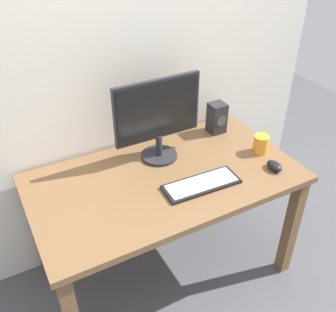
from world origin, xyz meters
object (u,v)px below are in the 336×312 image
monitor (158,116)px  coffee_mug (261,144)px  mouse (274,166)px  keyboard_primary (201,184)px  desk (165,191)px  speaker_right (217,118)px

monitor → coffee_mug: monitor is taller
monitor → mouse: 0.67m
keyboard_primary → mouse: bearing=-9.2°
desk → speaker_right: bearing=27.4°
desk → keyboard_primary: 0.23m
keyboard_primary → mouse: size_ratio=3.98×
mouse → speaker_right: 0.48m
monitor → desk: bearing=-106.9°
coffee_mug → monitor: bearing=155.4°
desk → speaker_right: size_ratio=7.46×
desk → speaker_right: (0.49, 0.25, 0.19)m
speaker_right → coffee_mug: (0.09, -0.31, -0.04)m
monitor → speaker_right: 0.47m
keyboard_primary → monitor: bearing=101.2°
coffee_mug → desk: bearing=174.4°
mouse → coffee_mug: coffee_mug is taller
mouse → coffee_mug: 0.17m
keyboard_primary → speaker_right: bearing=48.0°
monitor → speaker_right: bearing=9.4°
desk → coffee_mug: (0.58, -0.06, 0.15)m
monitor → mouse: monitor is taller
keyboard_primary → mouse: mouse is taller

